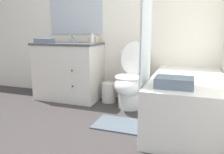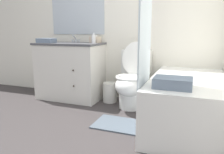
{
  "view_description": "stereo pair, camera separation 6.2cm",
  "coord_description": "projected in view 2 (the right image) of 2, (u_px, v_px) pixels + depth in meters",
  "views": [
    {
      "loc": [
        0.88,
        -1.58,
        1.02
      ],
      "look_at": [
        0.09,
        0.7,
        0.51
      ],
      "focal_mm": 35.0,
      "sensor_mm": 36.0,
      "label": 1
    },
    {
      "loc": [
        0.94,
        -1.56,
        1.02
      ],
      "look_at": [
        0.09,
        0.7,
        0.51
      ],
      "focal_mm": 35.0,
      "sensor_mm": 36.0,
      "label": 2
    }
  ],
  "objects": [
    {
      "name": "toilet",
      "position": [
        132.0,
        81.0,
        2.93
      ],
      "size": [
        0.4,
        0.67,
        0.88
      ],
      "color": "white",
      "rests_on": "ground_plane"
    },
    {
      "name": "sink_faucet",
      "position": [
        76.0,
        40.0,
        3.4
      ],
      "size": [
        0.14,
        0.12,
        0.12
      ],
      "color": "silver",
      "rests_on": "vanity_cabinet"
    },
    {
      "name": "wall_back",
      "position": [
        128.0,
        15.0,
        3.15
      ],
      "size": [
        8.0,
        0.06,
        2.5
      ],
      "color": "white",
      "rests_on": "ground_plane"
    },
    {
      "name": "tissue_box",
      "position": [
        95.0,
        39.0,
        3.26
      ],
      "size": [
        0.14,
        0.14,
        0.12
      ],
      "color": "beige",
      "rests_on": "vanity_cabinet"
    },
    {
      "name": "ground_plane",
      "position": [
        75.0,
        147.0,
        1.96
      ],
      "size": [
        14.0,
        14.0,
        0.0
      ],
      "primitive_type": "plane",
      "color": "#383333"
    },
    {
      "name": "bathtub",
      "position": [
        187.0,
        102.0,
        2.35
      ],
      "size": [
        0.77,
        1.44,
        0.53
      ],
      "color": "white",
      "rests_on": "ground_plane"
    },
    {
      "name": "soap_dispenser",
      "position": [
        94.0,
        39.0,
        3.16
      ],
      "size": [
        0.06,
        0.06,
        0.14
      ],
      "color": "white",
      "rests_on": "vanity_cabinet"
    },
    {
      "name": "bath_towel_folded",
      "position": [
        173.0,
        83.0,
        1.9
      ],
      "size": [
        0.33,
        0.23,
        0.09
      ],
      "color": "slate",
      "rests_on": "bathtub"
    },
    {
      "name": "vanity_cabinet",
      "position": [
        71.0,
        70.0,
        3.33
      ],
      "size": [
        0.97,
        0.58,
        0.85
      ],
      "color": "silver",
      "rests_on": "ground_plane"
    },
    {
      "name": "wastebasket",
      "position": [
        110.0,
        92.0,
        3.19
      ],
      "size": [
        0.2,
        0.2,
        0.28
      ],
      "color": "silver",
      "rests_on": "ground_plane"
    },
    {
      "name": "shower_curtain",
      "position": [
        145.0,
        31.0,
        1.97
      ],
      "size": [
        0.01,
        0.47,
        2.03
      ],
      "color": "silver",
      "rests_on": "ground_plane"
    },
    {
      "name": "bath_mat",
      "position": [
        121.0,
        125.0,
        2.4
      ],
      "size": [
        0.59,
        0.39,
        0.02
      ],
      "color": "#4C5660",
      "rests_on": "ground_plane"
    },
    {
      "name": "hand_towel_folded",
      "position": [
        46.0,
        41.0,
        3.23
      ],
      "size": [
        0.26,
        0.17,
        0.07
      ],
      "color": "slate",
      "rests_on": "vanity_cabinet"
    }
  ]
}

